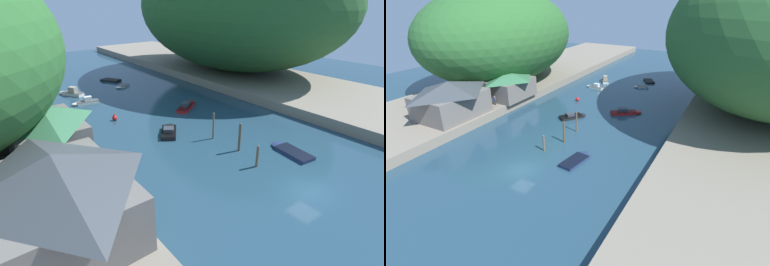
% 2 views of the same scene
% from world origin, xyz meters
% --- Properties ---
extents(water_surface, '(130.00, 130.00, 0.00)m').
position_xyz_m(water_surface, '(0.00, 30.00, 0.00)').
color(water_surface, '#234256').
rests_on(water_surface, ground).
extents(left_bank, '(22.00, 120.00, 1.57)m').
position_xyz_m(left_bank, '(-26.15, 30.00, 0.79)').
color(left_bank, gray).
rests_on(left_bank, ground).
extents(right_bank, '(22.00, 120.00, 1.57)m').
position_xyz_m(right_bank, '(26.15, 30.00, 0.79)').
color(right_bank, gray).
rests_on(right_bank, ground).
extents(hillside_left, '(28.52, 39.93, 20.93)m').
position_xyz_m(hillside_left, '(-27.25, 27.77, 12.04)').
color(hillside_left, '#2D662D').
rests_on(hillside_left, left_bank).
extents(waterfront_building, '(8.95, 11.55, 6.12)m').
position_xyz_m(waterfront_building, '(-19.85, 6.41, 4.74)').
color(waterfront_building, slate).
rests_on(waterfront_building, left_bank).
extents(boathouse_shed, '(7.12, 9.63, 5.35)m').
position_xyz_m(boathouse_shed, '(-17.66, 19.11, 4.33)').
color(boathouse_shed, slate).
rests_on(boathouse_shed, left_bank).
extents(boat_cabin_cruiser, '(5.84, 4.73, 1.15)m').
position_xyz_m(boat_cabin_cruiser, '(5.03, 25.54, 0.36)').
color(boat_cabin_cruiser, red).
rests_on(boat_cabin_cruiser, water_surface).
extents(boat_moored_right, '(2.74, 5.73, 0.39)m').
position_xyz_m(boat_moored_right, '(5.19, 5.70, 0.19)').
color(boat_moored_right, navy).
rests_on(boat_moored_right, water_surface).
extents(boat_navy_launch, '(4.45, 5.21, 1.01)m').
position_xyz_m(boat_navy_launch, '(-2.93, 18.96, 0.32)').
color(boat_navy_launch, black).
rests_on(boat_navy_launch, water_surface).
extents(boat_small_dinghy, '(4.22, 5.18, 0.41)m').
position_xyz_m(boat_small_dinghy, '(2.02, 49.80, 0.20)').
color(boat_small_dinghy, black).
rests_on(boat_small_dinghy, water_surface).
extents(boat_far_upstream, '(4.57, 1.78, 1.24)m').
position_xyz_m(boat_far_upstream, '(-7.57, 37.63, 0.37)').
color(boat_far_upstream, silver).
rests_on(boat_far_upstream, water_surface).
extents(boat_yellow_tender, '(3.78, 5.14, 1.65)m').
position_xyz_m(boat_yellow_tender, '(-7.87, 44.23, 0.49)').
color(boat_yellow_tender, silver).
rests_on(boat_yellow_tender, water_surface).
extents(boat_open_rowboat, '(3.59, 2.87, 0.41)m').
position_xyz_m(boat_open_rowboat, '(2.02, 43.57, 0.20)').
color(boat_open_rowboat, silver).
rests_on(boat_open_rowboat, water_surface).
extents(mooring_post_nearest, '(0.29, 0.29, 2.52)m').
position_xyz_m(mooring_post_nearest, '(-0.41, 5.89, 1.27)').
color(mooring_post_nearest, brown).
rests_on(mooring_post_nearest, water_surface).
extents(mooring_post_second, '(0.30, 0.30, 3.50)m').
position_xyz_m(mooring_post_second, '(0.76, 9.64, 1.76)').
color(mooring_post_second, brown).
rests_on(mooring_post_second, water_surface).
extents(mooring_post_middle, '(0.23, 0.23, 3.54)m').
position_xyz_m(mooring_post_middle, '(0.55, 14.00, 1.78)').
color(mooring_post_middle, brown).
rests_on(mooring_post_middle, water_surface).
extents(channel_buoy_near, '(0.75, 0.75, 1.12)m').
position_xyz_m(channel_buoy_near, '(-6.77, 27.57, 0.44)').
color(channel_buoy_near, red).
rests_on(channel_buoy_near, water_surface).
extents(person_on_quay, '(0.26, 0.40, 1.69)m').
position_xyz_m(person_on_quay, '(-17.24, 14.09, 2.55)').
color(person_on_quay, '#282D3D').
rests_on(person_on_quay, left_bank).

